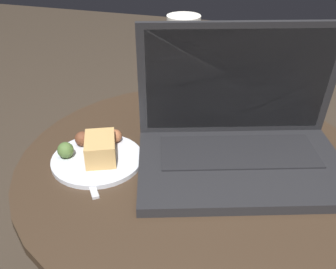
# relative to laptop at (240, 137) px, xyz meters

# --- Properties ---
(table) EXTENTS (0.69, 0.69, 0.54)m
(table) POSITION_rel_laptop_xyz_m (-0.08, -0.02, -0.19)
(table) COLOR #515156
(table) RESTS_ON ground_plane
(laptop) EXTENTS (0.44, 0.35, 0.26)m
(laptop) POSITION_rel_laptop_xyz_m (0.00, 0.00, 0.00)
(laptop) COLOR #232326
(laptop) RESTS_ON table
(beer_glass) EXTENTS (0.07, 0.07, 0.24)m
(beer_glass) POSITION_rel_laptop_xyz_m (-0.14, 0.10, 0.07)
(beer_glass) COLOR #C6701E
(beer_glass) RESTS_ON table
(snack_plate) EXTENTS (0.17, 0.17, 0.05)m
(snack_plate) POSITION_rel_laptop_xyz_m (-0.26, -0.08, -0.04)
(snack_plate) COLOR silver
(snack_plate) RESTS_ON table
(fork) EXTENTS (0.13, 0.16, 0.00)m
(fork) POSITION_rel_laptop_xyz_m (-0.28, -0.10, -0.05)
(fork) COLOR silver
(fork) RESTS_ON table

